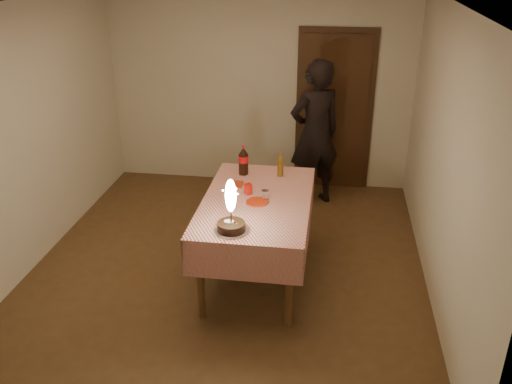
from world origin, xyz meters
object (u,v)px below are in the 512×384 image
Objects in this scene: red_plate at (258,202)px; red_cup at (248,189)px; photographer at (315,134)px; clear_cup at (265,195)px; dining_table at (257,210)px; birthday_cake at (231,216)px; cola_bottle at (243,160)px; amber_bottle_right at (280,165)px.

red_plate is 0.22m from red_cup.
clear_cup is at bearing -102.22° from photographer.
birthday_cake is (-0.12, -0.64, 0.25)m from dining_table.
red_plate is 2.20× the size of red_cup.
cola_bottle reaches higher than clear_cup.
clear_cup is at bearing -62.06° from cola_bottle.
birthday_cake is at bearing -107.19° from clear_cup.
cola_bottle reaches higher than red_cup.
red_cup reaches higher than dining_table.
amber_bottle_right is 1.24m from photographer.
amber_bottle_right is (0.29, 1.24, -0.02)m from birthday_cake.
birthday_cake is 1.49× the size of cola_bottle.
birthday_cake reaches higher than red_plate.
red_cup reaches higher than red_plate.
cola_bottle is 0.17× the size of photographer.
clear_cup is at bearing 10.42° from dining_table.
cola_bottle is at bearing 111.04° from dining_table.
amber_bottle_right is at bearing 74.83° from dining_table.
amber_bottle_right is at bearing 61.41° from red_cup.
cola_bottle is at bearing 104.76° from red_cup.
photographer reaches higher than dining_table.
red_cup is at bearing 88.20° from birthday_cake.
birthday_cake is 0.26× the size of photographer.
photographer is at bearing 76.49° from red_plate.
amber_bottle_right is at bearing 1.09° from cola_bottle.
dining_table is 1.86m from photographer.
photographer is (0.69, 1.20, -0.08)m from cola_bottle.
dining_table is at bearing -169.58° from clear_cup.
red_cup is 0.55m from amber_bottle_right.
dining_table is 3.64× the size of birthday_cake.
red_plate is at bearing -56.33° from red_cup.
photographer is (0.59, 2.43, -0.06)m from birthday_cake.
dining_table is 17.20× the size of red_cup.
birthday_cake is 0.69m from clear_cup.
birthday_cake reaches higher than amber_bottle_right.
red_cup is at bearing 131.68° from dining_table.
birthday_cake is 2.50m from photographer.
birthday_cake is at bearing -103.58° from photographer.
cola_bottle is 0.39m from amber_bottle_right.
birthday_cake is 0.61m from red_plate.
dining_table is at bearing -105.17° from amber_bottle_right.
clear_cup is (0.08, 0.01, 0.16)m from dining_table.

